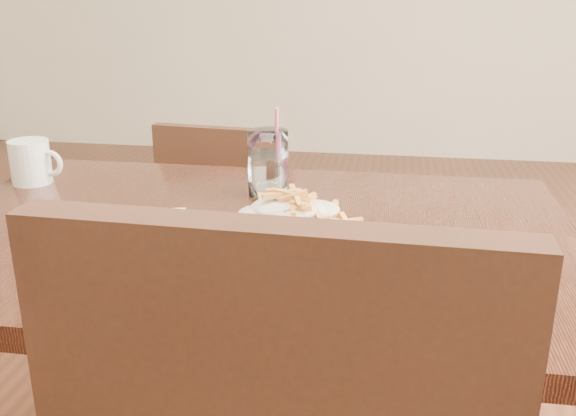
% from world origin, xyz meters
% --- Properties ---
extents(table, '(1.20, 0.80, 0.75)m').
position_xyz_m(table, '(0.00, 0.00, 0.67)').
color(table, black).
rests_on(table, ground).
extents(chair_far, '(0.41, 0.41, 0.81)m').
position_xyz_m(chair_far, '(-0.19, 0.67, 0.46)').
color(chair_far, black).
rests_on(chair_far, ground).
extents(fries_plate, '(0.36, 0.33, 0.02)m').
position_xyz_m(fries_plate, '(0.09, -0.08, 0.76)').
color(fries_plate, white).
rests_on(fries_plate, table).
extents(loaded_fries, '(0.24, 0.19, 0.07)m').
position_xyz_m(loaded_fries, '(0.09, -0.08, 0.81)').
color(loaded_fries, '#CD8B3E').
rests_on(loaded_fries, fries_plate).
extents(napkin, '(0.26, 0.21, 0.01)m').
position_xyz_m(napkin, '(-0.22, -0.04, 0.76)').
color(napkin, white).
rests_on(napkin, table).
extents(cutlery, '(0.19, 0.15, 0.01)m').
position_xyz_m(cutlery, '(-0.22, -0.04, 0.76)').
color(cutlery, silver).
rests_on(cutlery, napkin).
extents(water_glass, '(0.08, 0.08, 0.19)m').
position_xyz_m(water_glass, '(0.01, 0.20, 0.81)').
color(water_glass, white).
rests_on(water_glass, table).
extents(coffee_mug, '(0.12, 0.09, 0.10)m').
position_xyz_m(coffee_mug, '(-0.53, 0.20, 0.80)').
color(coffee_mug, white).
rests_on(coffee_mug, table).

